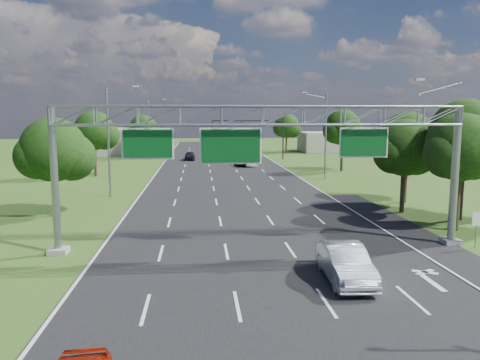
{
  "coord_description": "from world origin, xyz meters",
  "views": [
    {
      "loc": [
        -3.23,
        -13.63,
        7.53
      ],
      "look_at": [
        -0.71,
        15.25,
        3.5
      ],
      "focal_mm": 35.0,
      "sensor_mm": 36.0,
      "label": 1
    }
  ],
  "objects": [
    {
      "name": "tree_verge_lc",
      "position": [
        -12.92,
        70.04,
        4.98
      ],
      "size": [
        5.76,
        4.8,
        7.62
      ],
      "color": "#2D2116",
      "rests_on": "ground"
    },
    {
      "name": "road_flare",
      "position": [
        10.2,
        14.0,
        0.0
      ],
      "size": [
        3.0,
        30.0,
        0.02
      ],
      "primitive_type": "cube",
      "color": "black",
      "rests_on": "ground"
    },
    {
      "name": "ground",
      "position": [
        0.0,
        30.0,
        0.0
      ],
      "size": [
        220.0,
        220.0,
        0.0
      ],
      "primitive_type": "plane",
      "color": "#305319",
      "rests_on": "ground"
    },
    {
      "name": "regulatory_sign",
      "position": [
        12.4,
        10.98,
        1.51
      ],
      "size": [
        0.6,
        0.08,
        2.1
      ],
      "color": "gray",
      "rests_on": "ground"
    },
    {
      "name": "car_queue_d",
      "position": [
        3.97,
        54.76,
        0.67
      ],
      "size": [
        1.81,
        4.19,
        1.34
      ],
      "primitive_type": "imported",
      "rotation": [
        0.0,
        0.0,
        0.1
      ],
      "color": "#BBBBBB",
      "rests_on": "ground"
    },
    {
      "name": "road",
      "position": [
        0.0,
        30.0,
        0.0
      ],
      "size": [
        18.0,
        180.0,
        0.02
      ],
      "primitive_type": "cube",
      "color": "black",
      "rests_on": "ground"
    },
    {
      "name": "car_queue_c",
      "position": [
        -4.84,
        65.12,
        0.72
      ],
      "size": [
        1.78,
        4.28,
        1.45
      ],
      "primitive_type": "imported",
      "rotation": [
        0.0,
        0.0,
        -0.02
      ],
      "color": "black",
      "rests_on": "ground"
    },
    {
      "name": "car_queue_a",
      "position": [
        0.48,
        65.78,
        0.65
      ],
      "size": [
        1.83,
        4.49,
        1.3
      ],
      "primitive_type": "imported",
      "rotation": [
        0.0,
        0.0,
        -0.0
      ],
      "color": "white",
      "rests_on": "ground"
    },
    {
      "name": "building_right",
      "position": [
        24.0,
        82.0,
        2.0
      ],
      "size": [
        12.0,
        9.0,
        4.0
      ],
      "primitive_type": "cube",
      "color": "gray",
      "rests_on": "ground"
    },
    {
      "name": "car_queue_b",
      "position": [
        3.11,
        55.21,
        0.57
      ],
      "size": [
        2.22,
        4.27,
        1.15
      ],
      "primitive_type": "imported",
      "rotation": [
        0.0,
        0.0,
        0.08
      ],
      "color": "black",
      "rests_on": "ground"
    },
    {
      "name": "silver_sedan",
      "position": [
        3.35,
        6.5,
        0.82
      ],
      "size": [
        1.92,
        5.06,
        1.65
      ],
      "primitive_type": "imported",
      "rotation": [
        0.0,
        0.0,
        -0.04
      ],
      "color": "silver",
      "rests_on": "ground"
    },
    {
      "name": "streetlight_r_mid",
      "position": [
        11.3,
        40.0,
        5.58
      ],
      "size": [
        2.97,
        0.22,
        10.16
      ],
      "color": "gray",
      "rests_on": "ground"
    },
    {
      "name": "sign_gantry",
      "position": [
        0.33,
        12.0,
        6.89
      ],
      "size": [
        23.5,
        1.0,
        9.56
      ],
      "color": "gray",
      "rests_on": "ground"
    },
    {
      "name": "box_truck",
      "position": [
        4.4,
        70.66,
        1.58
      ],
      "size": [
        3.05,
        8.88,
        3.3
      ],
      "rotation": [
        0.0,
        0.0,
        0.09
      ],
      "color": "silver",
      "rests_on": "ground"
    },
    {
      "name": "tree_verge_lb",
      "position": [
        -15.92,
        45.04,
        5.41
      ],
      "size": [
        5.76,
        4.8,
        8.06
      ],
      "color": "#2D2116",
      "rests_on": "ground"
    },
    {
      "name": "streetlight_l_far",
      "position": [
        -11.3,
        65.0,
        5.58
      ],
      "size": [
        2.97,
        0.22,
        10.16
      ],
      "color": "gray",
      "rests_on": "ground"
    },
    {
      "name": "traffic_signal",
      "position": [
        7.48,
        65.0,
        5.17
      ],
      "size": [
        12.21,
        0.24,
        7.0
      ],
      "color": "black",
      "rests_on": "ground"
    },
    {
      "name": "tree_cluster_right",
      "position": [
        14.8,
        19.19,
        5.31
      ],
      "size": [
        9.91,
        14.6,
        8.68
      ],
      "color": "#2D2116",
      "rests_on": "ground"
    },
    {
      "name": "tree_verge_re",
      "position": [
        14.08,
        78.04,
        5.2
      ],
      "size": [
        5.76,
        4.8,
        7.84
      ],
      "color": "#2D2116",
      "rests_on": "ground"
    },
    {
      "name": "tree_verge_la",
      "position": [
        -13.92,
        22.04,
        4.76
      ],
      "size": [
        5.76,
        4.8,
        7.4
      ],
      "color": "#2D2116",
      "rests_on": "ground"
    },
    {
      "name": "building_left",
      "position": [
        -22.0,
        78.0,
        2.5
      ],
      "size": [
        14.0,
        10.0,
        5.0
      ],
      "primitive_type": "cube",
      "color": "gray",
      "rests_on": "ground"
    },
    {
      "name": "tree_verge_rd",
      "position": [
        16.08,
        48.04,
        5.63
      ],
      "size": [
        5.76,
        4.8,
        8.28
      ],
      "color": "#2D2116",
      "rests_on": "ground"
    },
    {
      "name": "streetlight_l_near",
      "position": [
        -11.3,
        30.0,
        5.58
      ],
      "size": [
        2.97,
        0.22,
        10.16
      ],
      "color": "gray",
      "rests_on": "ground"
    }
  ]
}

